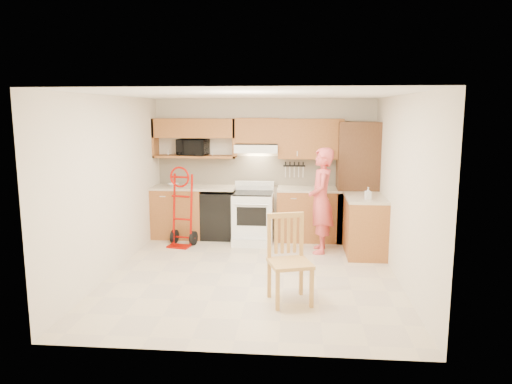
# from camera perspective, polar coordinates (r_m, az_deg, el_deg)

# --- Properties ---
(floor) EXTENTS (4.00, 4.50, 0.02)m
(floor) POSITION_cam_1_polar(r_m,az_deg,el_deg) (6.91, -0.37, -9.82)
(floor) COLOR beige
(floor) RESTS_ON ground
(ceiling) EXTENTS (4.00, 4.50, 0.02)m
(ceiling) POSITION_cam_1_polar(r_m,az_deg,el_deg) (6.52, -0.39, 11.57)
(ceiling) COLOR white
(ceiling) RESTS_ON ground
(wall_back) EXTENTS (4.00, 0.02, 2.50)m
(wall_back) POSITION_cam_1_polar(r_m,az_deg,el_deg) (8.83, 0.99, 2.87)
(wall_back) COLOR beige
(wall_back) RESTS_ON ground
(wall_front) EXTENTS (4.00, 0.02, 2.50)m
(wall_front) POSITION_cam_1_polar(r_m,az_deg,el_deg) (4.39, -3.14, -4.08)
(wall_front) COLOR beige
(wall_front) RESTS_ON ground
(wall_left) EXTENTS (0.02, 4.50, 2.50)m
(wall_left) POSITION_cam_1_polar(r_m,az_deg,el_deg) (7.07, -16.82, 0.76)
(wall_left) COLOR beige
(wall_left) RESTS_ON ground
(wall_right) EXTENTS (0.02, 4.50, 2.50)m
(wall_right) POSITION_cam_1_polar(r_m,az_deg,el_deg) (6.71, 16.96, 0.30)
(wall_right) COLOR beige
(wall_right) RESTS_ON ground
(backsplash) EXTENTS (3.92, 0.03, 0.55)m
(backsplash) POSITION_cam_1_polar(r_m,az_deg,el_deg) (8.81, 0.98, 2.53)
(backsplash) COLOR beige
(backsplash) RESTS_ON wall_back
(lower_cab_left) EXTENTS (0.90, 0.60, 0.90)m
(lower_cab_left) POSITION_cam_1_polar(r_m,az_deg,el_deg) (8.90, -9.18, -2.42)
(lower_cab_left) COLOR #A05D2E
(lower_cab_left) RESTS_ON ground
(dishwasher) EXTENTS (0.60, 0.60, 0.85)m
(dishwasher) POSITION_cam_1_polar(r_m,az_deg,el_deg) (8.75, -4.40, -2.70)
(dishwasher) COLOR black
(dishwasher) RESTS_ON ground
(lower_cab_right) EXTENTS (1.14, 0.60, 0.90)m
(lower_cab_right) POSITION_cam_1_polar(r_m,az_deg,el_deg) (8.63, 6.34, -2.73)
(lower_cab_right) COLOR #A05D2E
(lower_cab_right) RESTS_ON ground
(countertop_left) EXTENTS (1.50, 0.63, 0.04)m
(countertop_left) POSITION_cam_1_polar(r_m,az_deg,el_deg) (8.74, -7.36, 0.54)
(countertop_left) COLOR beige
(countertop_left) RESTS_ON lower_cab_left
(countertop_right) EXTENTS (1.14, 0.63, 0.04)m
(countertop_right) POSITION_cam_1_polar(r_m,az_deg,el_deg) (8.55, 6.40, 0.35)
(countertop_right) COLOR beige
(countertop_right) RESTS_ON lower_cab_right
(cab_return_right) EXTENTS (0.60, 1.00, 0.90)m
(cab_return_right) POSITION_cam_1_polar(r_m,az_deg,el_deg) (7.93, 12.79, -4.03)
(cab_return_right) COLOR #A05D2E
(cab_return_right) RESTS_ON ground
(countertop_return) EXTENTS (0.63, 1.00, 0.04)m
(countertop_return) POSITION_cam_1_polar(r_m,az_deg,el_deg) (7.83, 12.91, -0.69)
(countertop_return) COLOR beige
(countertop_return) RESTS_ON cab_return_right
(pantry_tall) EXTENTS (0.70, 0.60, 2.10)m
(pantry_tall) POSITION_cam_1_polar(r_m,az_deg,el_deg) (8.59, 11.89, 1.13)
(pantry_tall) COLOR brown
(pantry_tall) RESTS_ON ground
(upper_cab_left) EXTENTS (1.50, 0.33, 0.34)m
(upper_cab_left) POSITION_cam_1_polar(r_m,az_deg,el_deg) (8.77, -7.32, 7.53)
(upper_cab_left) COLOR #A05D2E
(upper_cab_left) RESTS_ON wall_back
(upper_shelf_mw) EXTENTS (1.50, 0.33, 0.04)m
(upper_shelf_mw) POSITION_cam_1_polar(r_m,az_deg,el_deg) (8.81, -7.25, 4.22)
(upper_shelf_mw) COLOR #A05D2E
(upper_shelf_mw) RESTS_ON wall_back
(upper_cab_center) EXTENTS (0.76, 0.33, 0.44)m
(upper_cab_center) POSITION_cam_1_polar(r_m,az_deg,el_deg) (8.61, 0.12, 7.31)
(upper_cab_center) COLOR #A05D2E
(upper_cab_center) RESTS_ON wall_back
(upper_cab_right) EXTENTS (1.14, 0.33, 0.70)m
(upper_cab_right) POSITION_cam_1_polar(r_m,az_deg,el_deg) (8.59, 6.49, 6.30)
(upper_cab_right) COLOR #A05D2E
(upper_cab_right) RESTS_ON wall_back
(range_hood) EXTENTS (0.76, 0.46, 0.14)m
(range_hood) POSITION_cam_1_polar(r_m,az_deg,el_deg) (8.56, 0.08, 5.21)
(range_hood) COLOR white
(range_hood) RESTS_ON wall_back
(knife_strip) EXTENTS (0.40, 0.05, 0.29)m
(knife_strip) POSITION_cam_1_polar(r_m,az_deg,el_deg) (8.75, 4.57, 2.72)
(knife_strip) COLOR black
(knife_strip) RESTS_ON backsplash
(microwave) EXTENTS (0.57, 0.43, 0.29)m
(microwave) POSITION_cam_1_polar(r_m,az_deg,el_deg) (8.80, -7.50, 5.30)
(microwave) COLOR black
(microwave) RESTS_ON upper_shelf_mw
(range) EXTENTS (0.70, 0.92, 1.03)m
(range) POSITION_cam_1_polar(r_m,az_deg,el_deg) (8.42, -0.39, -2.51)
(range) COLOR white
(range) RESTS_ON ground
(person) EXTENTS (0.42, 0.63, 1.71)m
(person) POSITION_cam_1_polar(r_m,az_deg,el_deg) (7.83, 7.74, -1.02)
(person) COLOR #D94E4E
(person) RESTS_ON ground
(hand_truck) EXTENTS (0.57, 0.54, 1.23)m
(hand_truck) POSITION_cam_1_polar(r_m,az_deg,el_deg) (8.25, -8.95, -2.20)
(hand_truck) COLOR #A20A01
(hand_truck) RESTS_ON ground
(dining_chair) EXTENTS (0.61, 0.64, 1.06)m
(dining_chair) POSITION_cam_1_polar(r_m,az_deg,el_deg) (5.80, 4.07, -8.05)
(dining_chair) COLOR tan
(dining_chair) RESTS_ON ground
(soap_bottle) EXTENTS (0.10, 0.10, 0.19)m
(soap_bottle) POSITION_cam_1_polar(r_m,az_deg,el_deg) (7.60, 13.16, -0.14)
(soap_bottle) COLOR white
(soap_bottle) RESTS_ON countertop_return
(bowl) EXTENTS (0.26, 0.26, 0.05)m
(bowl) POSITION_cam_1_polar(r_m,az_deg,el_deg) (8.83, -9.80, 0.86)
(bowl) COLOR white
(bowl) RESTS_ON countertop_left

